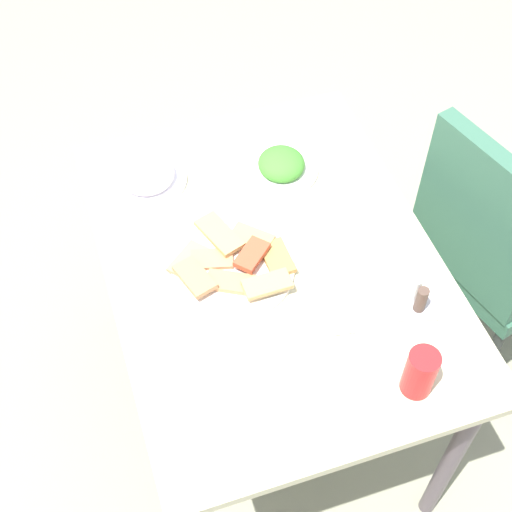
{
  "coord_description": "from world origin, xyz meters",
  "views": [
    {
      "loc": [
        0.99,
        -0.36,
        2.1
      ],
      "look_at": [
        0.0,
        -0.04,
        0.76
      ],
      "focal_mm": 50.68,
      "sensor_mm": 36.0,
      "label": 1
    }
  ],
  "objects": [
    {
      "name": "ground_plane",
      "position": [
        0.0,
        0.0,
        0.0
      ],
      "size": [
        6.0,
        6.0,
        0.0
      ],
      "primitive_type": "plane",
      "color": "gray"
    },
    {
      "name": "dining_table",
      "position": [
        0.0,
        0.0,
        0.64
      ],
      "size": [
        1.05,
        0.78,
        0.73
      ],
      "color": "beige",
      "rests_on": "ground_plane"
    },
    {
      "name": "dining_chair",
      "position": [
        -0.02,
        0.68,
        0.51
      ],
      "size": [
        0.52,
        0.52,
        0.9
      ],
      "color": "#37674F",
      "rests_on": "ground_plane"
    },
    {
      "name": "pide_platter",
      "position": [
        0.0,
        -0.09,
        0.75
      ],
      "size": [
        0.31,
        0.3,
        0.04
      ],
      "color": "white",
      "rests_on": "dining_table"
    },
    {
      "name": "salad_plate_greens",
      "position": [
        -0.27,
        0.12,
        0.75
      ],
      "size": [
        0.19,
        0.19,
        0.06
      ],
      "color": "white",
      "rests_on": "dining_table"
    },
    {
      "name": "salad_plate_rice",
      "position": [
        -0.34,
        -0.22,
        0.76
      ],
      "size": [
        0.2,
        0.2,
        0.07
      ],
      "color": "white",
      "rests_on": "dining_table"
    },
    {
      "name": "soda_can",
      "position": [
        0.42,
        0.18,
        0.79
      ],
      "size": [
        0.08,
        0.08,
        0.12
      ],
      "primitive_type": "cylinder",
      "rotation": [
        0.0,
        0.0,
        4.53
      ],
      "color": "red",
      "rests_on": "dining_table"
    },
    {
      "name": "paper_napkin",
      "position": [
        0.17,
        0.12,
        0.73
      ],
      "size": [
        0.17,
        0.17,
        0.0
      ],
      "primitive_type": "cube",
      "rotation": [
        0.0,
        0.0,
        0.33
      ],
      "color": "white",
      "rests_on": "dining_table"
    },
    {
      "name": "fork",
      "position": [
        0.17,
        0.1,
        0.74
      ],
      "size": [
        0.17,
        0.08,
        0.0
      ],
      "primitive_type": "cube",
      "rotation": [
        0.0,
        0.0,
        -0.39
      ],
      "color": "silver",
      "rests_on": "paper_napkin"
    },
    {
      "name": "spoon",
      "position": [
        0.17,
        0.14,
        0.74
      ],
      "size": [
        0.17,
        0.09,
        0.0
      ],
      "primitive_type": "cube",
      "rotation": [
        0.0,
        0.0,
        -0.43
      ],
      "color": "silver",
      "rests_on": "paper_napkin"
    },
    {
      "name": "condiment_caddy",
      "position": [
        0.23,
        0.27,
        0.76
      ],
      "size": [
        0.11,
        0.11,
        0.08
      ],
      "color": "#B2B2B7",
      "rests_on": "dining_table"
    }
  ]
}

